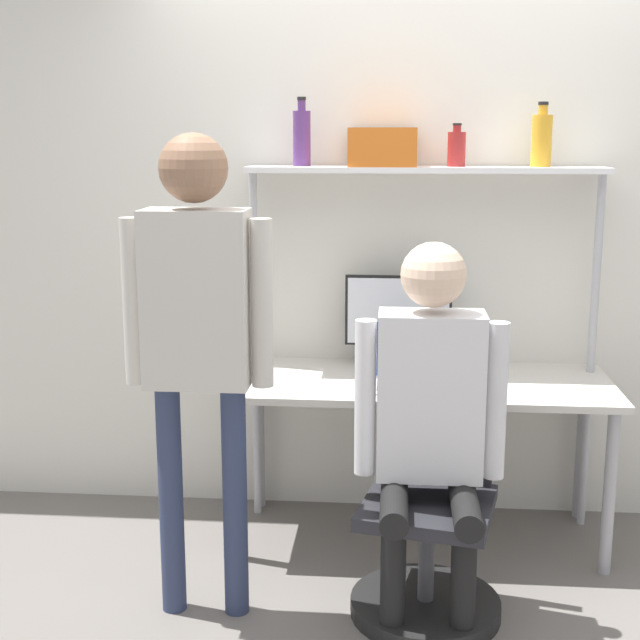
# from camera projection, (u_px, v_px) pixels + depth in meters

# --- Properties ---
(ground_plane) EXTENTS (12.00, 12.00, 0.00)m
(ground_plane) POSITION_uv_depth(u_px,v_px,m) (420.00, 574.00, 3.62)
(ground_plane) COLOR slate
(wall_back) EXTENTS (8.00, 0.06, 2.70)m
(wall_back) POSITION_uv_depth(u_px,v_px,m) (423.00, 226.00, 4.05)
(wall_back) COLOR silver
(wall_back) RESTS_ON ground_plane
(desk) EXTENTS (1.62, 0.67, 0.72)m
(desk) POSITION_uv_depth(u_px,v_px,m) (421.00, 397.00, 3.84)
(desk) COLOR beige
(desk) RESTS_ON ground_plane
(shelf_unit) EXTENTS (1.54, 0.26, 1.62)m
(shelf_unit) POSITION_uv_depth(u_px,v_px,m) (424.00, 224.00, 3.88)
(shelf_unit) COLOR white
(shelf_unit) RESTS_ON ground_plane
(monitor) EXTENTS (0.47, 0.18, 0.42)m
(monitor) POSITION_uv_depth(u_px,v_px,m) (398.00, 317.00, 3.98)
(monitor) COLOR black
(monitor) RESTS_ON desk
(laptop) EXTENTS (0.34, 0.26, 0.27)m
(laptop) POSITION_uv_depth(u_px,v_px,m) (412.00, 367.00, 3.74)
(laptop) COLOR #BCBCC1
(laptop) RESTS_ON desk
(cell_phone) EXTENTS (0.07, 0.15, 0.01)m
(cell_phone) POSITION_uv_depth(u_px,v_px,m) (471.00, 390.00, 3.65)
(cell_phone) COLOR #264C8C
(cell_phone) RESTS_ON desk
(office_chair) EXTENTS (0.56, 0.56, 0.90)m
(office_chair) POSITION_uv_depth(u_px,v_px,m) (429.00, 541.00, 3.31)
(office_chair) COLOR black
(office_chair) RESTS_ON ground_plane
(person_seated) EXTENTS (0.54, 0.48, 1.39)m
(person_seated) POSITION_uv_depth(u_px,v_px,m) (431.00, 404.00, 3.16)
(person_seated) COLOR black
(person_seated) RESTS_ON ground_plane
(person_standing) EXTENTS (0.53, 0.24, 1.76)m
(person_standing) POSITION_uv_depth(u_px,v_px,m) (198.00, 315.00, 3.13)
(person_standing) COLOR #2D3856
(person_standing) RESTS_ON ground_plane
(bottle_amber) EXTENTS (0.09, 0.09, 0.27)m
(bottle_amber) POSITION_uv_depth(u_px,v_px,m) (542.00, 139.00, 3.77)
(bottle_amber) COLOR gold
(bottle_amber) RESTS_ON shelf_unit
(bottle_purple) EXTENTS (0.08, 0.08, 0.29)m
(bottle_purple) POSITION_uv_depth(u_px,v_px,m) (302.00, 137.00, 3.85)
(bottle_purple) COLOR #593372
(bottle_purple) RESTS_ON shelf_unit
(bottle_red) EXTENTS (0.08, 0.08, 0.18)m
(bottle_red) POSITION_uv_depth(u_px,v_px,m) (456.00, 148.00, 3.81)
(bottle_red) COLOR maroon
(bottle_red) RESTS_ON shelf_unit
(storage_box) EXTENTS (0.29, 0.23, 0.16)m
(storage_box) POSITION_uv_depth(u_px,v_px,m) (383.00, 147.00, 3.83)
(storage_box) COLOR #D1661E
(storage_box) RESTS_ON shelf_unit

